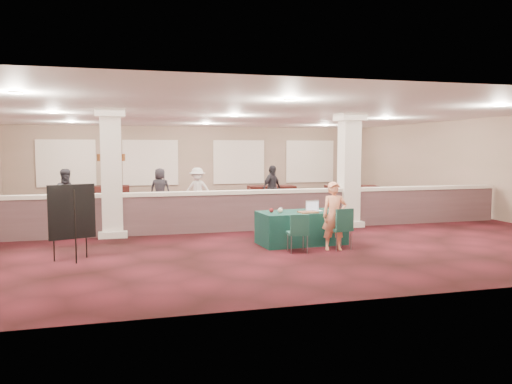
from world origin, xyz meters
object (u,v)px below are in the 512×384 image
object	(u,v)px
conf_chair_side	(298,230)
far_table_front_right	(351,196)
attendee_d	(160,189)
attendee_b	(197,190)
easel_board	(72,213)
far_table_front_center	(167,213)
far_table_back_left	(107,195)
far_table_back_center	(268,199)
far_table_back_right	(271,195)
far_table_front_left	(26,216)
conf_chair_main	(341,225)
attendee_c	(272,189)
woman	(334,216)
near_table	(301,228)
attendee_a	(67,196)

from	to	relation	value
conf_chair_side	far_table_front_right	distance (m)	9.07
far_table_front_right	attendee_d	xyz separation A→B (m)	(-7.21, 0.74, 0.36)
conf_chair_side	attendee_b	world-z (taller)	attendee_b
easel_board	far_table_front_center	world-z (taller)	easel_board
attendee_b	far_table_back_left	bearing A→B (deg)	152.45
far_table_back_center	far_table_back_right	world-z (taller)	far_table_back_right
easel_board	far_table_back_right	bearing A→B (deg)	33.05
far_table_back_center	attendee_b	bearing A→B (deg)	-173.51
attendee_b	far_table_front_left	bearing A→B (deg)	-131.92
far_table_front_center	attendee_d	size ratio (longest dim) A/B	1.05
conf_chair_main	far_table_front_left	distance (m)	8.68
easel_board	far_table_back_center	bearing A→B (deg)	30.91
easel_board	attendee_c	world-z (taller)	attendee_c
attendee_c	far_table_back_center	bearing A→B (deg)	44.49
attendee_c	far_table_back_left	bearing A→B (deg)	106.60
attendee_d	woman	bearing A→B (deg)	129.67
conf_chair_side	near_table	bearing A→B (deg)	72.28
attendee_a	attendee_d	xyz separation A→B (m)	(2.90, 2.58, -0.05)
far_table_back_left	attendee_d	distance (m)	3.39
near_table	easel_board	size ratio (longest dim) A/B	1.30
far_table_back_center	attendee_c	distance (m)	1.11
far_table_front_left	far_table_front_center	world-z (taller)	far_table_front_left
easel_board	far_table_front_left	size ratio (longest dim) A/B	0.86
far_table_back_left	attendee_d	xyz separation A→B (m)	(1.92, -2.76, 0.40)
near_table	far_table_front_center	distance (m)	4.83
far_table_front_left	attendee_a	xyz separation A→B (m)	(1.01, 0.86, 0.45)
far_table_front_center	attendee_b	bearing A→B (deg)	63.21
near_table	far_table_front_left	world-z (taller)	near_table
attendee_b	attendee_d	distance (m)	1.49
conf_chair_main	attendee_c	xyz separation A→B (m)	(0.47, 6.76, 0.27)
far_table_front_left	attendee_d	distance (m)	5.22
near_table	attendee_b	size ratio (longest dim) A/B	1.27
conf_chair_main	far_table_back_right	world-z (taller)	conf_chair_main
far_table_front_right	far_table_back_center	distance (m)	3.30
far_table_front_right	attendee_c	world-z (taller)	attendee_c
woman	far_table_front_right	size ratio (longest dim) A/B	0.76
attendee_a	far_table_front_right	bearing A→B (deg)	-7.90
attendee_c	easel_board	bearing A→B (deg)	-169.84
woman	far_table_front_center	world-z (taller)	woman
far_table_front_left	far_table_back_center	distance (m)	8.35
conf_chair_side	woman	size ratio (longest dim) A/B	0.56
attendee_d	easel_board	bearing A→B (deg)	92.68
far_table_back_left	woman	bearing A→B (deg)	-65.36
woman	attendee_b	bearing A→B (deg)	114.15
attendee_c	attendee_d	bearing A→B (deg)	121.65
far_table_back_right	attendee_d	world-z (taller)	attendee_d
far_table_front_left	near_table	bearing A→B (deg)	-30.95
easel_board	attendee_b	bearing A→B (deg)	44.50
easel_board	far_table_front_center	size ratio (longest dim) A/B	0.95
conf_chair_side	far_table_back_left	size ratio (longest dim) A/B	0.48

